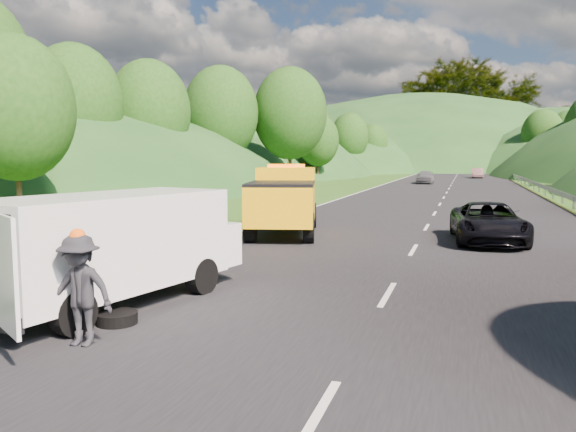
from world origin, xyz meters
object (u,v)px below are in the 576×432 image
(woman, at_px, (166,257))
(spare_tire, at_px, (117,325))
(white_van, at_px, (115,243))
(suitcase, at_px, (120,252))
(passing_suv, at_px, (487,243))
(worker, at_px, (82,346))
(tow_truck, at_px, (284,200))
(child, at_px, (183,273))

(woman, relative_size, spare_tire, 2.57)
(white_van, height_order, suitcase, white_van)
(passing_suv, bearing_deg, worker, -121.26)
(tow_truck, distance_m, child, 7.66)
(woman, bearing_deg, spare_tire, -165.59)
(suitcase, relative_size, spare_tire, 0.80)
(worker, distance_m, passing_suv, 14.57)
(tow_truck, height_order, suitcase, tow_truck)
(woman, xyz_separation_m, child, (1.55, -1.88, 0.00))
(child, xyz_separation_m, suitcase, (-2.36, 0.80, 0.29))
(worker, relative_size, passing_suv, 0.35)
(child, bearing_deg, suitcase, -178.84)
(white_van, bearing_deg, child, 107.09)
(child, relative_size, passing_suv, 0.18)
(woman, bearing_deg, white_van, -168.64)
(suitcase, bearing_deg, worker, -60.43)
(tow_truck, xyz_separation_m, spare_tire, (0.78, -11.83, -1.30))
(suitcase, bearing_deg, passing_suv, 34.88)
(spare_tire, relative_size, passing_suv, 0.15)
(passing_suv, bearing_deg, white_van, -129.17)
(white_van, distance_m, woman, 5.51)
(child, distance_m, worker, 5.54)
(child, bearing_deg, worker, -57.90)
(spare_tire, bearing_deg, woman, 112.67)
(tow_truck, bearing_deg, suitcase, -124.96)
(worker, xyz_separation_m, spare_tire, (-0.15, 1.13, 0.00))
(child, relative_size, spare_tire, 1.26)
(worker, bearing_deg, passing_suv, 60.65)
(woman, bearing_deg, passing_suv, -65.62)
(child, relative_size, suitcase, 1.57)
(child, distance_m, passing_suv, 10.76)
(white_van, relative_size, suitcase, 11.53)
(white_van, relative_size, spare_tire, 9.24)
(tow_truck, relative_size, woman, 3.53)
(child, xyz_separation_m, spare_tire, (1.02, -4.28, 0.00))
(tow_truck, relative_size, suitcase, 11.33)
(suitcase, distance_m, spare_tire, 6.11)
(white_van, height_order, child, white_van)
(white_van, distance_m, suitcase, 4.85)
(woman, relative_size, suitcase, 3.21)
(tow_truck, distance_m, white_van, 10.72)
(child, bearing_deg, passing_suv, 65.54)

